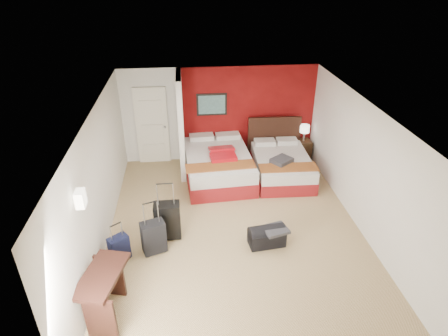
{
  "coord_description": "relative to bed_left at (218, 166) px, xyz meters",
  "views": [
    {
      "loc": [
        -0.88,
        -6.1,
        4.79
      ],
      "look_at": [
        -0.14,
        0.8,
        1.0
      ],
      "focal_mm": 30.61,
      "sensor_mm": 36.0,
      "label": 1
    }
  ],
  "objects": [
    {
      "name": "suitcase_charcoal",
      "position": [
        -1.42,
        -2.63,
        -0.02
      ],
      "size": [
        0.49,
        0.39,
        0.63
      ],
      "primitive_type": "cube",
      "rotation": [
        0.0,
        0.0,
        0.34
      ],
      "color": "black",
      "rests_on": "ground"
    },
    {
      "name": "ground",
      "position": [
        0.15,
        -2.15,
        -0.33
      ],
      "size": [
        6.5,
        6.5,
        0.0
      ],
      "primitive_type": "plane",
      "color": "tan",
      "rests_on": "ground"
    },
    {
      "name": "jacket_draped",
      "position": [
        0.84,
        -2.69,
        0.04
      ],
      "size": [
        0.52,
        0.47,
        0.06
      ],
      "primitive_type": "cube",
      "rotation": [
        0.0,
        0.0,
        0.26
      ],
      "color": "#353439",
      "rests_on": "duffel_bag"
    },
    {
      "name": "partition_wall",
      "position": [
        -0.85,
        0.46,
        0.92
      ],
      "size": [
        0.12,
        1.2,
        2.5
      ],
      "primitive_type": "cube",
      "color": "silver",
      "rests_on": "ground"
    },
    {
      "name": "suitcase_black",
      "position": [
        -1.17,
        -2.22,
        0.03
      ],
      "size": [
        0.49,
        0.31,
        0.74
      ],
      "primitive_type": "cube",
      "rotation": [
        0.0,
        0.0,
        -0.0
      ],
      "color": "black",
      "rests_on": "ground"
    },
    {
      "name": "bed_left",
      "position": [
        0.0,
        0.0,
        0.0
      ],
      "size": [
        1.68,
        2.31,
        0.67
      ],
      "primitive_type": "cube",
      "rotation": [
        0.0,
        0.0,
        0.06
      ],
      "color": "white",
      "rests_on": "ground"
    },
    {
      "name": "nightstand",
      "position": [
        2.37,
        0.76,
        -0.06
      ],
      "size": [
        0.42,
        0.42,
        0.55
      ],
      "primitive_type": "cube",
      "rotation": [
        0.0,
        0.0,
        0.09
      ],
      "color": "black",
      "rests_on": "ground"
    },
    {
      "name": "jacket_bundle",
      "position": [
        1.47,
        -0.44,
        0.29
      ],
      "size": [
        0.6,
        0.58,
        0.11
      ],
      "primitive_type": "cube",
      "rotation": [
        0.0,
        0.0,
        0.64
      ],
      "color": "#3D3D42",
      "rests_on": "bed_right"
    },
    {
      "name": "red_accent_panel",
      "position": [
        0.9,
        1.08,
        0.92
      ],
      "size": [
        3.5,
        0.04,
        2.5
      ],
      "primitive_type": "cube",
      "color": "maroon",
      "rests_on": "ground"
    },
    {
      "name": "desk",
      "position": [
        -2.05,
        -4.02,
        0.09
      ],
      "size": [
        0.74,
        1.1,
        0.84
      ],
      "primitive_type": "cube",
      "rotation": [
        0.0,
        0.0,
        -0.26
      ],
      "color": "black",
      "rests_on": "ground"
    },
    {
      "name": "red_suitcase_open",
      "position": [
        0.1,
        -0.1,
        0.39
      ],
      "size": [
        0.67,
        0.88,
        0.1
      ],
      "primitive_type": "cube",
      "rotation": [
        0.0,
        0.0,
        0.08
      ],
      "color": "#B50F18",
      "rests_on": "bed_left"
    },
    {
      "name": "suitcase_navy",
      "position": [
        -2.03,
        -2.78,
        -0.1
      ],
      "size": [
        0.4,
        0.37,
        0.48
      ],
      "primitive_type": "cube",
      "rotation": [
        0.0,
        0.0,
        0.65
      ],
      "color": "#111533",
      "rests_on": "ground"
    },
    {
      "name": "table_lamp",
      "position": [
        2.37,
        0.76,
        0.44
      ],
      "size": [
        0.26,
        0.26,
        0.44
      ],
      "primitive_type": "cylinder",
      "rotation": [
        0.0,
        0.0,
        0.04
      ],
      "color": "beige",
      "rests_on": "nightstand"
    },
    {
      "name": "bed_right",
      "position": [
        1.57,
        -0.14,
        -0.05
      ],
      "size": [
        1.39,
        1.94,
        0.57
      ],
      "primitive_type": "cube",
      "rotation": [
        0.0,
        0.0,
        -0.03
      ],
      "color": "white",
      "rests_on": "ground"
    },
    {
      "name": "room_walls",
      "position": [
        -1.25,
        -0.73,
        0.92
      ],
      "size": [
        5.02,
        6.52,
        2.5
      ],
      "color": "silver",
      "rests_on": "ground"
    },
    {
      "name": "duffel_bag",
      "position": [
        0.69,
        -2.64,
        -0.16
      ],
      "size": [
        0.71,
        0.43,
        0.34
      ],
      "primitive_type": "cube",
      "rotation": [
        0.0,
        0.0,
        0.12
      ],
      "color": "black",
      "rests_on": "ground"
    },
    {
      "name": "entry_door",
      "position": [
        -1.6,
        1.05,
        0.69
      ],
      "size": [
        0.82,
        0.06,
        2.05
      ],
      "primitive_type": "cube",
      "color": "silver",
      "rests_on": "ground"
    }
  ]
}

